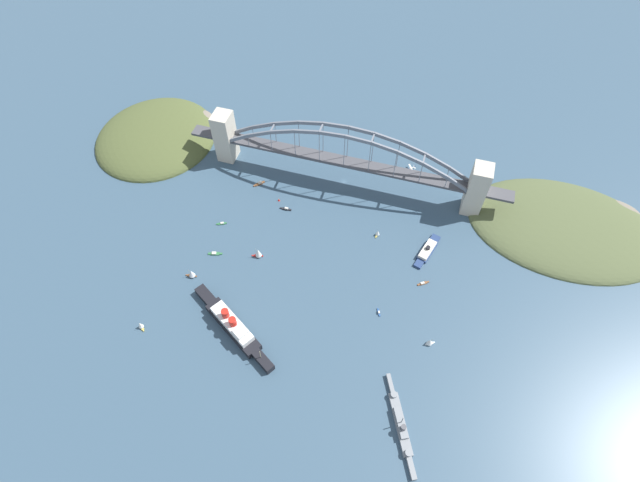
{
  "coord_description": "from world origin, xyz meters",
  "views": [
    {
      "loc": [
        -69.28,
        310.79,
        339.15
      ],
      "look_at": [
        0.0,
        79.58,
        8.0
      ],
      "focal_mm": 27.28,
      "sensor_mm": 36.0,
      "label": 1
    }
  ],
  "objects": [
    {
      "name": "naval_cruiser",
      "position": [
        -94.84,
        206.62,
        2.61
      ],
      "size": [
        33.32,
        64.46,
        16.02
      ],
      "color": "gray",
      "rests_on": "ground"
    },
    {
      "name": "headland_east_shore",
      "position": [
        198.0,
        -4.71,
        0.0
      ],
      "size": [
        120.03,
        126.21,
        27.71
      ],
      "color": "#4C562D",
      "rests_on": "ground"
    },
    {
      "name": "small_boat_3",
      "position": [
        46.72,
        104.07,
        5.16
      ],
      "size": [
        9.53,
        6.27,
        11.09
      ],
      "color": "#B2231E",
      "rests_on": "ground"
    },
    {
      "name": "small_boat_8",
      "position": [
        90.61,
        81.05,
        0.62
      ],
      "size": [
        8.89,
        5.26,
        1.73
      ],
      "color": "#2D6B3D",
      "rests_on": "ground"
    },
    {
      "name": "ground_plane",
      "position": [
        0.0,
        0.0,
        0.0
      ],
      "size": [
        1400.0,
        1400.0,
        0.0
      ],
      "primitive_type": "plane",
      "color": "#385166"
    },
    {
      "name": "small_boat_5",
      "position": [
        91.66,
        138.39,
        4.52
      ],
      "size": [
        9.25,
        5.69,
        9.62
      ],
      "color": "brown",
      "rests_on": "ground"
    },
    {
      "name": "ocean_liner",
      "position": [
        41.17,
        172.34,
        5.57
      ],
      "size": [
        82.4,
        53.79,
        18.84
      ],
      "color": "black",
      "rests_on": "ground"
    },
    {
      "name": "small_boat_10",
      "position": [
        -44.39,
        53.44,
        3.07
      ],
      "size": [
        4.22,
        6.5,
        6.54
      ],
      "color": "gold",
      "rests_on": "ground"
    },
    {
      "name": "headland_west_shore",
      "position": [
        -202.48,
        -2.57,
        0.0
      ],
      "size": [
        167.95,
        113.59,
        21.0
      ],
      "color": "#515B38",
      "rests_on": "ground"
    },
    {
      "name": "small_boat_6",
      "position": [
        -90.75,
        91.15,
        0.64
      ],
      "size": [
        9.16,
        7.11,
        1.82
      ],
      "color": "brown",
      "rests_on": "ground"
    },
    {
      "name": "small_boat_9",
      "position": [
        -62.13,
        127.29,
        0.75
      ],
      "size": [
        4.01,
        6.84,
        2.13
      ],
      "color": "#234C8C",
      "rests_on": "ground"
    },
    {
      "name": "small_boat_2",
      "position": [
        108.83,
        191.57,
        3.79
      ],
      "size": [
        6.38,
        5.8,
        8.15
      ],
      "color": "gold",
      "rests_on": "ground"
    },
    {
      "name": "small_boat_4",
      "position": [
        83.21,
        112.66,
        0.69
      ],
      "size": [
        12.05,
        5.26,
        1.97
      ],
      "color": "#2D6B3D",
      "rests_on": "ground"
    },
    {
      "name": "small_boat_1",
      "position": [
        41.44,
        48.86,
        0.86
      ],
      "size": [
        10.74,
        2.34,
        2.43
      ],
      "color": "black",
      "rests_on": "ground"
    },
    {
      "name": "small_boat_7",
      "position": [
        75.62,
        26.64,
        0.92
      ],
      "size": [
        9.05,
        9.59,
        2.55
      ],
      "color": "brown",
      "rests_on": "ground"
    },
    {
      "name": "channel_marker_buoy",
      "position": [
        51.19,
        40.64,
        1.12
      ],
      "size": [
        2.2,
        2.2,
        2.75
      ],
      "color": "red",
      "rests_on": "ground"
    },
    {
      "name": "small_boat_0",
      "position": [
        -103.92,
        142.07,
        3.87
      ],
      "size": [
        6.97,
        5.65,
        8.34
      ],
      "color": "silver",
      "rests_on": "ground"
    },
    {
      "name": "seaplane_taxiing_near_bridge",
      "position": [
        -58.44,
        -33.05,
        1.78
      ],
      "size": [
        7.98,
        9.38,
        4.74
      ],
      "color": "#B7B7B2",
      "rests_on": "ground"
    },
    {
      "name": "harbor_ferry_steamer",
      "position": [
        -88.75,
        58.72,
        2.17
      ],
      "size": [
        17.66,
        39.04,
        7.34
      ],
      "color": "navy",
      "rests_on": "ground"
    },
    {
      "name": "harbor_arch_bridge",
      "position": [
        -0.0,
        -0.0,
        27.21
      ],
      "size": [
        299.81,
        18.96,
        62.41
      ],
      "color": "beige",
      "rests_on": "ground"
    }
  ]
}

